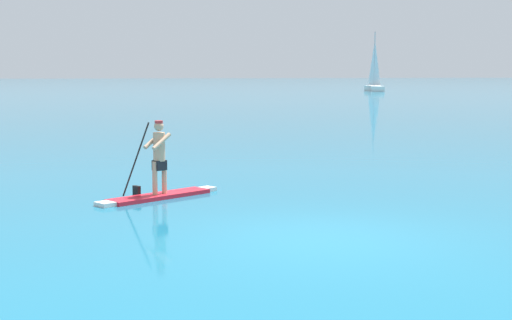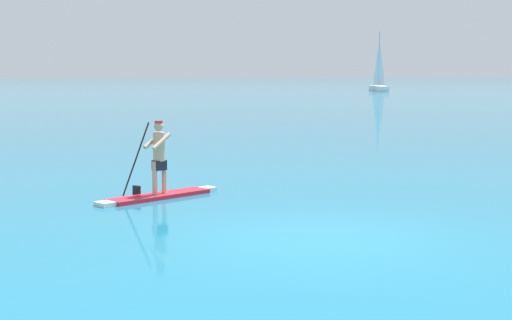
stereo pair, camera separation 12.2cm
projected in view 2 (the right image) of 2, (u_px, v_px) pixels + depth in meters
ground at (321, 239)px, 12.64m from camera, size 440.00×440.00×0.00m
paddleboarder_mid_center at (158, 179)px, 16.64m from camera, size 2.74×2.15×1.76m
sailboat_right_horizon at (379, 84)px, 97.91m from camera, size 2.48×6.65×7.61m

